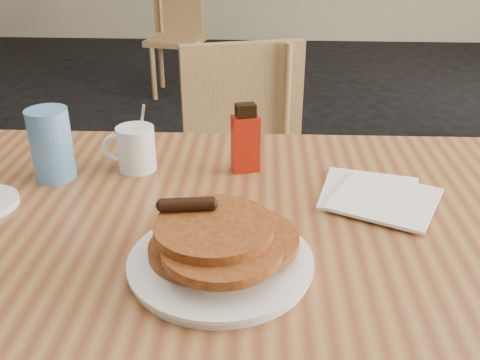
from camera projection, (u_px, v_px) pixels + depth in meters
The scene contains 8 objects.
main_table at pixel (216, 239), 0.96m from camera, with size 1.29×0.88×0.75m.
chair_main_far at pixel (241, 160), 1.72m from camera, with size 0.49×0.50×0.88m.
chair_wall_extra at pixel (177, 26), 3.91m from camera, with size 0.43×0.44×0.82m.
pancake_plate at pixel (220, 251), 0.80m from camera, with size 0.28×0.28×0.10m.
coffee_mug at pixel (135, 148), 1.11m from camera, with size 0.11×0.08×0.15m.
syrup_bottle at pixel (245, 140), 1.10m from camera, with size 0.06×0.05×0.15m.
napkin_stack at pixel (377, 196), 1.01m from camera, with size 0.25×0.26×0.01m.
blue_tumbler at pixel (51, 144), 1.06m from camera, with size 0.08×0.08×0.15m, color #5388C3.
Camera 1 is at (0.07, -0.80, 1.24)m, focal length 40.00 mm.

